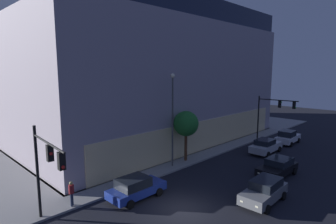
{
  "coord_description": "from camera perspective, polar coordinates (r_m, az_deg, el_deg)",
  "views": [
    {
      "loc": [
        -12.99,
        -11.55,
        9.36
      ],
      "look_at": [
        4.01,
        5.31,
        5.72
      ],
      "focal_mm": 29.37,
      "sensor_mm": 36.0,
      "label": 1
    }
  ],
  "objects": [
    {
      "name": "car_blue",
      "position": [
        21.08,
        -6.72,
        -15.31
      ],
      "size": [
        4.39,
        2.14,
        1.62
      ],
      "color": "navy",
      "rests_on": "ground"
    },
    {
      "name": "pedestrian_waiting",
      "position": [
        20.58,
        -19.41,
        -15.27
      ],
      "size": [
        0.36,
        0.36,
        1.74
      ],
      "color": "#2D3851",
      "rests_on": "sidewalk_corner"
    },
    {
      "name": "car_silver",
      "position": [
        33.45,
        19.61,
        -6.64
      ],
      "size": [
        4.81,
        2.14,
        1.65
      ],
      "color": "#B7BABF",
      "rests_on": "ground"
    },
    {
      "name": "traffic_light_near_corner",
      "position": [
        17.12,
        -23.97,
        -9.44
      ],
      "size": [
        0.61,
        4.98,
        5.91
      ],
      "color": "black",
      "rests_on": "sidewalk_corner"
    },
    {
      "name": "car_black",
      "position": [
        27.02,
        21.8,
        -10.48
      ],
      "size": [
        4.47,
        2.33,
        1.54
      ],
      "color": "black",
      "rests_on": "ground"
    },
    {
      "name": "car_grey",
      "position": [
        21.58,
        19.35,
        -15.12
      ],
      "size": [
        4.48,
        2.12,
        1.64
      ],
      "color": "slate",
      "rests_on": "ground"
    },
    {
      "name": "sidewalk_corner",
      "position": [
        49.41,
        -29.18,
        -3.3
      ],
      "size": [
        80.0,
        60.0,
        0.15
      ],
      "primitive_type": "cube",
      "color": "gray",
      "rests_on": "ground"
    },
    {
      "name": "modern_building",
      "position": [
        41.77,
        -8.01,
        7.68
      ],
      "size": [
        34.46,
        28.92,
        17.57
      ],
      "color": "#4C4C51",
      "rests_on": "ground"
    },
    {
      "name": "sidewalk_tree",
      "position": [
        27.93,
        3.76,
        -2.48
      ],
      "size": [
        2.57,
        2.57,
        5.15
      ],
      "color": "#56341E",
      "rests_on": "sidewalk_corner"
    },
    {
      "name": "ground_plane",
      "position": [
        19.74,
        2.91,
        -19.67
      ],
      "size": [
        120.0,
        120.0,
        0.0
      ],
      "primitive_type": "plane",
      "color": "black"
    },
    {
      "name": "car_white",
      "position": [
        38.74,
        23.58,
        -4.79
      ],
      "size": [
        4.55,
        2.18,
        1.73
      ],
      "color": "silver",
      "rests_on": "ground"
    },
    {
      "name": "traffic_light_far_corner",
      "position": [
        38.41,
        20.99,
        0.52
      ],
      "size": [
        0.52,
        5.1,
        5.81
      ],
      "color": "black",
      "rests_on": "sidewalk_corner"
    },
    {
      "name": "street_lamp_sidewalk",
      "position": [
        25.93,
        0.95,
        0.47
      ],
      "size": [
        0.44,
        0.44,
        8.94
      ],
      "color": "#494949",
      "rests_on": "sidewalk_corner"
    }
  ]
}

